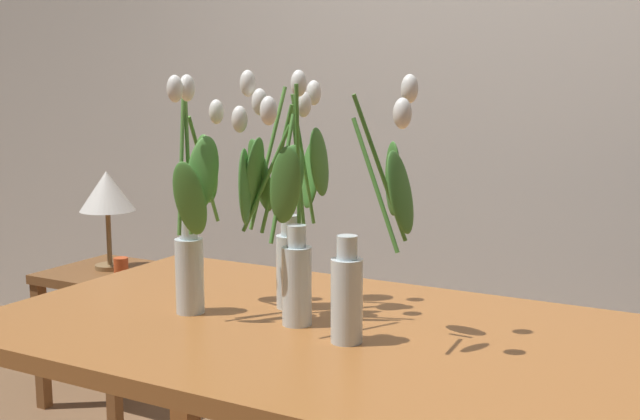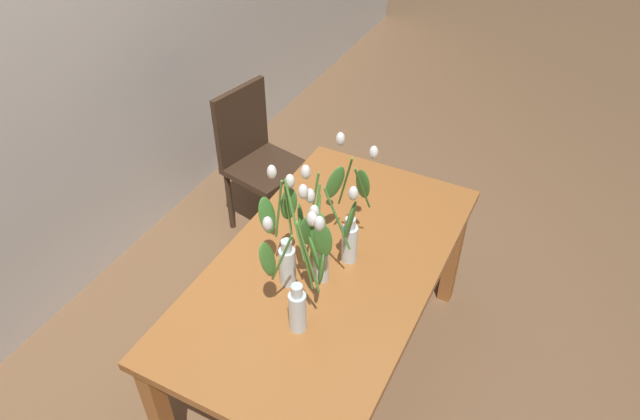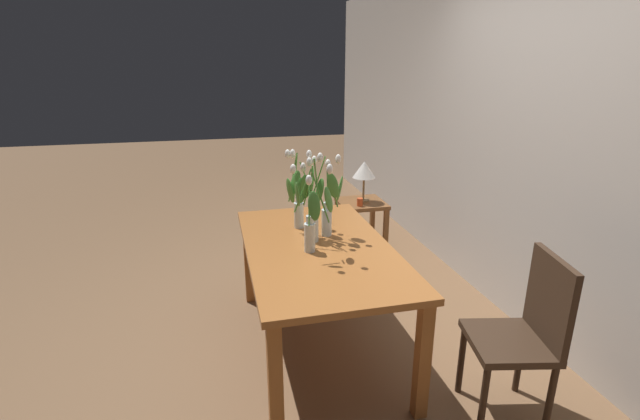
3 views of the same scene
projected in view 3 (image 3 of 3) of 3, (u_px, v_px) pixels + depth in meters
The scene contains 11 objects.
ground_plane at pixel (318, 346), 3.08m from camera, with size 18.00×18.00×0.00m, color brown.
room_wall_rear at pixel (544, 140), 3.00m from camera, with size 9.00×0.10×2.70m, color beige.
dining_table at pixel (318, 259), 2.87m from camera, with size 1.60×0.90×0.74m.
tulip_vase_0 at pixel (299, 199), 3.08m from camera, with size 0.18×0.23×0.56m.
tulip_vase_1 at pixel (327, 205), 2.95m from camera, with size 0.16×0.25×0.57m.
tulip_vase_2 at pixel (313, 224), 2.68m from camera, with size 0.19×0.20×0.56m.
tulip_vase_3 at pixel (310, 206), 2.87m from camera, with size 0.23×0.24×0.57m.
dining_chair at pixel (525, 329), 2.34m from camera, with size 0.47×0.47×0.93m.
side_table at pixel (361, 213), 4.43m from camera, with size 0.44×0.44×0.55m.
table_lamp at pixel (364, 171), 4.30m from camera, with size 0.22×0.22×0.40m.
pillar_candle at pixel (360, 202), 4.25m from camera, with size 0.06×0.06×0.07m, color #CC4C23.
Camera 3 is at (2.56, -0.60, 1.85)m, focal length 25.30 mm.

